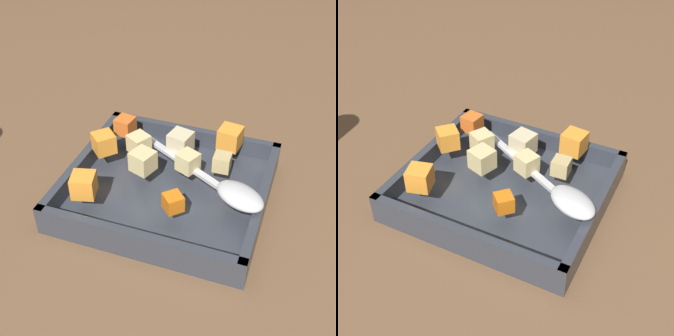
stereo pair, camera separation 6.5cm
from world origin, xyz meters
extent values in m
plane|color=brown|center=(0.00, 0.00, 0.00)|extent=(4.00, 4.00, 0.00)
cube|color=#333842|center=(-0.01, -0.02, 0.01)|extent=(0.28, 0.25, 0.01)
cube|color=#333842|center=(-0.01, -0.14, 0.03)|extent=(0.28, 0.01, 0.03)
cube|color=#333842|center=(-0.01, 0.10, 0.03)|extent=(0.28, 0.01, 0.03)
cube|color=#333842|center=(-0.15, -0.02, 0.03)|extent=(0.01, 0.25, 0.03)
cube|color=#333842|center=(0.12, -0.02, 0.03)|extent=(0.01, 0.25, 0.03)
cube|color=orange|center=(-0.11, 0.06, 0.06)|extent=(0.03, 0.03, 0.03)
cube|color=orange|center=(-0.10, -0.10, 0.06)|extent=(0.04, 0.04, 0.03)
cube|color=orange|center=(0.05, 0.07, 0.06)|extent=(0.04, 0.04, 0.03)
cube|color=orange|center=(0.02, -0.08, 0.06)|extent=(0.03, 0.03, 0.02)
cube|color=orange|center=(-0.12, 0.00, 0.06)|extent=(0.04, 0.04, 0.03)
cube|color=#E0CC89|center=(-0.07, 0.02, 0.06)|extent=(0.04, 0.04, 0.03)
cube|color=beige|center=(-0.01, 0.04, 0.06)|extent=(0.04, 0.04, 0.03)
cube|color=#E0CC89|center=(-0.05, -0.02, 0.06)|extent=(0.04, 0.04, 0.03)
cube|color=#E0CC89|center=(0.01, 0.00, 0.06)|extent=(0.04, 0.04, 0.03)
cube|color=tan|center=(0.06, 0.02, 0.06)|extent=(0.02, 0.02, 0.02)
ellipsoid|color=silver|center=(0.10, -0.04, 0.05)|extent=(0.08, 0.07, 0.02)
cube|color=silver|center=(-0.01, 0.01, 0.05)|extent=(0.15, 0.09, 0.01)
camera|label=1|loc=(0.16, -0.50, 0.46)|focal=49.59mm
camera|label=2|loc=(0.22, -0.47, 0.46)|focal=49.59mm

